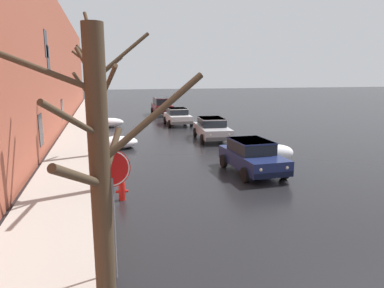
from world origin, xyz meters
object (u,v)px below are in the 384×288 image
(bare_tree_mid_block, at_px, (100,98))
(sedan_silver_parked_kerbside_close, at_px, (212,128))
(bare_tree_second_along_sidewalk, at_px, (100,101))
(sedan_white_parked_kerbside_mid, at_px, (178,116))
(suv_maroon_parked_far_down_block, at_px, (162,106))
(stop_sign_at_corner, at_px, (112,180))
(fire_hydrant, at_px, (122,190))
(sedan_darkblue_approaching_near_lane, at_px, (252,156))
(bare_tree_at_the_corner, at_px, (101,168))

(bare_tree_mid_block, height_order, sedan_silver_parked_kerbside_close, bare_tree_mid_block)
(bare_tree_second_along_sidewalk, distance_m, sedan_white_parked_kerbside_mid, 17.45)
(sedan_silver_parked_kerbside_close, height_order, sedan_white_parked_kerbside_mid, same)
(suv_maroon_parked_far_down_block, height_order, stop_sign_at_corner, stop_sign_at_corner)
(sedan_white_parked_kerbside_mid, relative_size, fire_hydrant, 5.47)
(bare_tree_mid_block, distance_m, stop_sign_at_corner, 11.51)
(sedan_darkblue_approaching_near_lane, relative_size, sedan_white_parked_kerbside_mid, 1.00)
(bare_tree_at_the_corner, xyz_separation_m, bare_tree_second_along_sidewalk, (-0.01, 6.48, 0.67))
(bare_tree_mid_block, distance_m, fire_hydrant, 7.35)
(suv_maroon_parked_far_down_block, xyz_separation_m, stop_sign_at_corner, (-6.02, -29.44, 1.15))
(bare_tree_mid_block, height_order, suv_maroon_parked_far_down_block, bare_tree_mid_block)
(bare_tree_at_the_corner, distance_m, sedan_white_parked_kerbside_mid, 23.50)
(sedan_silver_parked_kerbside_close, height_order, fire_hydrant, sedan_silver_parked_kerbside_close)
(sedan_darkblue_approaching_near_lane, height_order, sedan_white_parked_kerbside_mid, same)
(sedan_darkblue_approaching_near_lane, bearing_deg, sedan_silver_parked_kerbside_close, 84.81)
(fire_hydrant, bearing_deg, suv_maroon_parked_far_down_block, 77.23)
(sedan_white_parked_kerbside_mid, bearing_deg, bare_tree_second_along_sidewalk, -111.16)
(sedan_silver_parked_kerbside_close, relative_size, sedan_white_parked_kerbside_mid, 1.14)
(sedan_silver_parked_kerbside_close, bearing_deg, bare_tree_second_along_sidewalk, -128.01)
(bare_tree_at_the_corner, relative_size, bare_tree_second_along_sidewalk, 0.78)
(bare_tree_second_along_sidewalk, relative_size, suv_maroon_parked_far_down_block, 1.41)
(bare_tree_second_along_sidewalk, relative_size, fire_hydrant, 9.09)
(bare_tree_mid_block, xyz_separation_m, fire_hydrant, (0.61, -6.82, -2.66))
(suv_maroon_parked_far_down_block, xyz_separation_m, fire_hydrant, (-5.62, -24.79, -0.63))
(bare_tree_mid_block, relative_size, sedan_darkblue_approaching_near_lane, 1.46)
(bare_tree_at_the_corner, bearing_deg, sedan_white_parked_kerbside_mid, 74.59)
(sedan_white_parked_kerbside_mid, xyz_separation_m, suv_maroon_parked_far_down_block, (-0.03, 7.69, 0.24))
(bare_tree_mid_block, relative_size, stop_sign_at_corner, 2.07)
(fire_hydrant, bearing_deg, bare_tree_at_the_corner, -96.00)
(sedan_white_parked_kerbside_mid, xyz_separation_m, fire_hydrant, (-5.65, -17.11, -0.39))
(bare_tree_at_the_corner, height_order, sedan_silver_parked_kerbside_close, bare_tree_at_the_corner)
(bare_tree_at_the_corner, relative_size, sedan_darkblue_approaching_near_lane, 1.29)
(bare_tree_second_along_sidewalk, bearing_deg, sedan_white_parked_kerbside_mid, 68.84)
(sedan_white_parked_kerbside_mid, height_order, fire_hydrant, sedan_white_parked_kerbside_mid)
(bare_tree_at_the_corner, relative_size, stop_sign_at_corner, 1.82)
(bare_tree_at_the_corner, height_order, stop_sign_at_corner, bare_tree_at_the_corner)
(bare_tree_at_the_corner, height_order, sedan_white_parked_kerbside_mid, bare_tree_at_the_corner)
(bare_tree_second_along_sidewalk, height_order, bare_tree_mid_block, bare_tree_second_along_sidewalk)
(bare_tree_mid_block, bearing_deg, sedan_white_parked_kerbside_mid, 58.69)
(sedan_white_parked_kerbside_mid, distance_m, stop_sign_at_corner, 22.62)
(sedan_darkblue_approaching_near_lane, distance_m, sedan_silver_parked_kerbside_close, 7.95)
(bare_tree_second_along_sidewalk, distance_m, suv_maroon_parked_far_down_block, 24.69)
(sedan_darkblue_approaching_near_lane, bearing_deg, bare_tree_at_the_corner, -129.84)
(bare_tree_mid_block, distance_m, sedan_darkblue_approaching_near_lane, 8.23)
(sedan_darkblue_approaching_near_lane, height_order, suv_maroon_parked_far_down_block, suv_maroon_parked_far_down_block)
(bare_tree_at_the_corner, relative_size, sedan_silver_parked_kerbside_close, 1.13)
(bare_tree_second_along_sidewalk, distance_m, bare_tree_mid_block, 5.82)
(bare_tree_at_the_corner, distance_m, bare_tree_mid_block, 12.31)
(sedan_silver_parked_kerbside_close, xyz_separation_m, fire_hydrant, (-6.41, -9.95, -0.40))
(bare_tree_second_along_sidewalk, xyz_separation_m, sedan_silver_parked_kerbside_close, (6.99, 8.94, -2.53))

